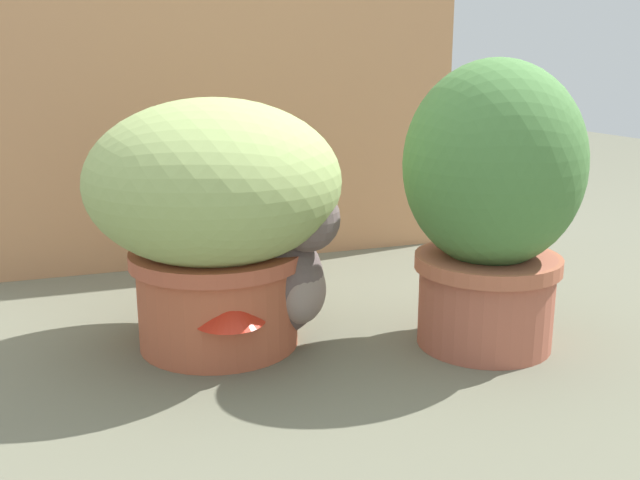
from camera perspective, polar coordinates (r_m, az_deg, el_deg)
ground_plane at (r=1.21m, az=-5.75°, el=-9.10°), size 6.00×6.00×0.00m
cardboard_backdrop at (r=1.71m, az=-7.67°, el=12.65°), size 1.16×0.03×0.87m
grass_planter at (r=1.21m, az=-8.26°, el=2.55°), size 0.42×0.42×0.42m
leafy_planter at (r=1.22m, az=13.34°, el=3.28°), size 0.29×0.29×0.48m
cat at (r=1.25m, az=-4.30°, el=-2.38°), size 0.28×0.38×0.32m
mushroom_ornament_pink at (r=1.18m, az=-9.07°, el=-4.52°), size 0.08×0.08×0.15m
mushroom_ornament_red at (r=1.14m, az=-7.12°, el=-5.76°), size 0.11×0.11×0.13m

